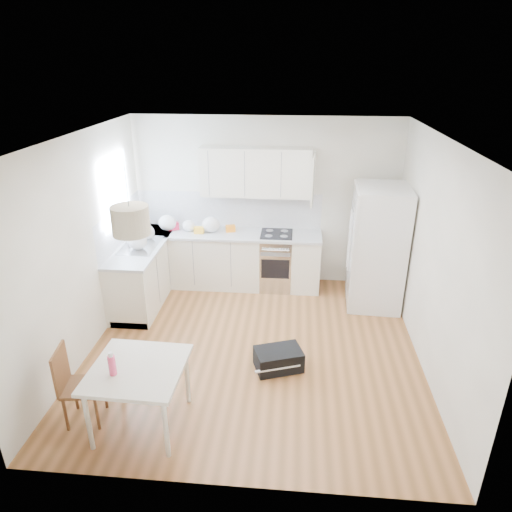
% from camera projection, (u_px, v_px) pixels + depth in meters
% --- Properties ---
extents(floor, '(4.20, 4.20, 0.00)m').
position_uv_depth(floor, '(253.00, 348.00, 5.96)').
color(floor, brown).
rests_on(floor, ground).
extents(ceiling, '(4.20, 4.20, 0.00)m').
position_uv_depth(ceiling, '(253.00, 138.00, 4.88)').
color(ceiling, white).
rests_on(ceiling, wall_back).
extents(wall_back, '(4.20, 0.00, 4.20)m').
position_uv_depth(wall_back, '(266.00, 202.00, 7.34)').
color(wall_back, beige).
rests_on(wall_back, floor).
extents(wall_left, '(0.00, 4.20, 4.20)m').
position_uv_depth(wall_left, '(83.00, 247.00, 5.60)').
color(wall_left, beige).
rests_on(wall_left, floor).
extents(wall_right, '(0.00, 4.20, 4.20)m').
position_uv_depth(wall_right, '(434.00, 260.00, 5.25)').
color(wall_right, beige).
rests_on(wall_right, floor).
extents(window_glassblock, '(0.02, 1.00, 1.00)m').
position_uv_depth(window_glassblock, '(115.00, 191.00, 6.48)').
color(window_glassblock, '#BFE0F9').
rests_on(window_glassblock, wall_left).
extents(cabinets_back, '(3.00, 0.60, 0.88)m').
position_uv_depth(cabinets_back, '(227.00, 260.00, 7.48)').
color(cabinets_back, silver).
rests_on(cabinets_back, floor).
extents(cabinets_left, '(0.60, 1.80, 0.88)m').
position_uv_depth(cabinets_left, '(145.00, 273.00, 7.03)').
color(cabinets_left, silver).
rests_on(cabinets_left, floor).
extents(counter_back, '(3.02, 0.64, 0.04)m').
position_uv_depth(counter_back, '(227.00, 234.00, 7.29)').
color(counter_back, '#A8ABAD').
rests_on(counter_back, cabinets_back).
extents(counter_left, '(0.64, 1.82, 0.04)m').
position_uv_depth(counter_left, '(142.00, 245.00, 6.85)').
color(counter_left, '#A8ABAD').
rests_on(counter_left, cabinets_left).
extents(backsplash_back, '(3.00, 0.01, 0.58)m').
position_uv_depth(backsplash_back, '(229.00, 210.00, 7.44)').
color(backsplash_back, white).
rests_on(backsplash_back, wall_back).
extents(backsplash_left, '(0.01, 1.80, 0.58)m').
position_uv_depth(backsplash_left, '(120.00, 225.00, 6.75)').
color(backsplash_left, white).
rests_on(backsplash_left, wall_left).
extents(upper_cabinets, '(1.70, 0.32, 0.75)m').
position_uv_depth(upper_cabinets, '(255.00, 172.00, 7.00)').
color(upper_cabinets, silver).
rests_on(upper_cabinets, wall_back).
extents(range_oven, '(0.50, 0.61, 0.88)m').
position_uv_depth(range_oven, '(276.00, 262.00, 7.41)').
color(range_oven, '#BABDBF').
rests_on(range_oven, floor).
extents(sink, '(0.50, 0.80, 0.16)m').
position_uv_depth(sink, '(141.00, 246.00, 6.79)').
color(sink, '#BABDBF').
rests_on(sink, counter_left).
extents(refrigerator, '(0.92, 0.96, 1.83)m').
position_uv_depth(refrigerator, '(378.00, 247.00, 6.75)').
color(refrigerator, white).
rests_on(refrigerator, floor).
extents(dining_table, '(0.93, 0.93, 0.71)m').
position_uv_depth(dining_table, '(138.00, 374.00, 4.49)').
color(dining_table, beige).
rests_on(dining_table, floor).
extents(dining_chair, '(0.41, 0.41, 0.87)m').
position_uv_depth(dining_chair, '(82.00, 385.00, 4.63)').
color(dining_chair, '#503118').
rests_on(dining_chair, floor).
extents(drink_bottle, '(0.08, 0.08, 0.25)m').
position_uv_depth(drink_bottle, '(112.00, 364.00, 4.31)').
color(drink_bottle, '#E43F66').
rests_on(drink_bottle, dining_table).
extents(gym_bag, '(0.64, 0.52, 0.26)m').
position_uv_depth(gym_bag, '(278.00, 359.00, 5.54)').
color(gym_bag, black).
rests_on(gym_bag, floor).
extents(pendant_lamp, '(0.36, 0.36, 0.26)m').
position_uv_depth(pendant_lamp, '(130.00, 220.00, 4.00)').
color(pendant_lamp, beige).
rests_on(pendant_lamp, ceiling).
extents(grocery_bag_a, '(0.28, 0.24, 0.26)m').
position_uv_depth(grocery_bag_a, '(167.00, 223.00, 7.33)').
color(grocery_bag_a, white).
rests_on(grocery_bag_a, counter_back).
extents(grocery_bag_b, '(0.21, 0.18, 0.19)m').
position_uv_depth(grocery_bag_b, '(189.00, 226.00, 7.31)').
color(grocery_bag_b, white).
rests_on(grocery_bag_b, counter_back).
extents(grocery_bag_c, '(0.28, 0.24, 0.25)m').
position_uv_depth(grocery_bag_c, '(211.00, 225.00, 7.26)').
color(grocery_bag_c, white).
rests_on(grocery_bag_c, counter_back).
extents(grocery_bag_d, '(0.25, 0.21, 0.23)m').
position_uv_depth(grocery_bag_d, '(146.00, 232.00, 6.99)').
color(grocery_bag_d, white).
rests_on(grocery_bag_d, counter_back).
extents(grocery_bag_e, '(0.28, 0.24, 0.25)m').
position_uv_depth(grocery_bag_e, '(137.00, 241.00, 6.61)').
color(grocery_bag_e, white).
rests_on(grocery_bag_e, counter_left).
extents(snack_orange, '(0.17, 0.13, 0.10)m').
position_uv_depth(snack_orange, '(230.00, 229.00, 7.31)').
color(snack_orange, orange).
rests_on(snack_orange, counter_back).
extents(snack_yellow, '(0.15, 0.10, 0.10)m').
position_uv_depth(snack_yellow, '(199.00, 230.00, 7.24)').
color(snack_yellow, yellow).
rests_on(snack_yellow, counter_back).
extents(snack_red, '(0.20, 0.17, 0.12)m').
position_uv_depth(snack_red, '(173.00, 226.00, 7.39)').
color(snack_red, '#B71636').
rests_on(snack_red, counter_back).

